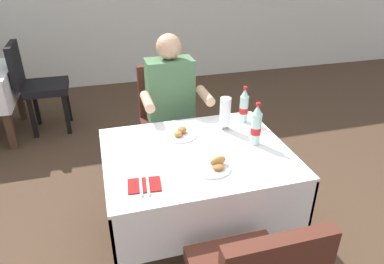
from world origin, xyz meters
name	(u,v)px	position (x,y,z in m)	size (l,w,h in m)	color
main_dining_table	(196,174)	(0.09, 0.20, 0.56)	(1.11, 0.90, 0.73)	white
chair_far_diner_seat	(168,119)	(0.09, 1.04, 0.55)	(0.44, 0.50, 0.97)	#4C2319
seated_diner_far	(172,106)	(0.11, 0.93, 0.71)	(0.50, 0.46, 1.26)	#282D42
plate_near_camera	(214,165)	(0.13, 0.00, 0.74)	(0.23, 0.23, 0.07)	white
plate_far_diner	(180,134)	(0.05, 0.41, 0.74)	(0.22, 0.22, 0.05)	white
beer_glass_left	(225,113)	(0.36, 0.42, 0.84)	(0.07, 0.07, 0.22)	white
cola_bottle_primary	(256,126)	(0.47, 0.19, 0.85)	(0.06, 0.06, 0.28)	silver
cola_bottle_secondary	(244,106)	(0.52, 0.50, 0.84)	(0.06, 0.06, 0.26)	silver
napkin_cutlery_set	(144,185)	(-0.26, -0.06, 0.73)	(0.18, 0.19, 0.01)	maroon
background_chair_right	(36,82)	(-1.06, 2.27, 0.55)	(0.50, 0.44, 0.97)	black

